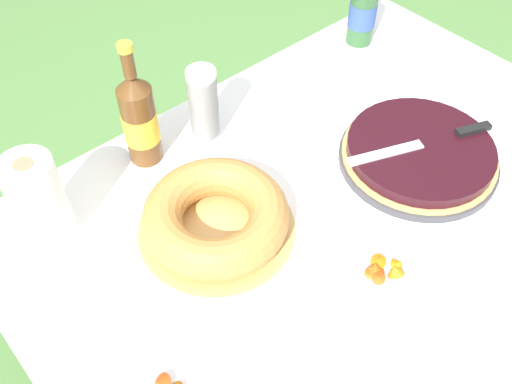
{
  "coord_description": "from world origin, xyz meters",
  "views": [
    {
      "loc": [
        -0.71,
        -0.48,
        1.67
      ],
      "look_at": [
        -0.18,
        0.14,
        0.74
      ],
      "focal_mm": 40.0,
      "sensor_mm": 36.0,
      "label": 1
    }
  ],
  "objects_px": {
    "serving_knife": "(433,140)",
    "cider_bottle_green": "(363,7)",
    "snack_plate_near": "(373,274)",
    "paper_towel_roll": "(39,200)",
    "berry_tart": "(418,154)",
    "cider_bottle_amber": "(139,119)",
    "cup_stack": "(204,105)",
    "bundt_cake": "(216,217)"
  },
  "relations": [
    {
      "from": "berry_tart",
      "to": "snack_plate_near",
      "type": "distance_m",
      "value": 0.36
    },
    {
      "from": "serving_knife",
      "to": "snack_plate_near",
      "type": "relative_size",
      "value": 1.62
    },
    {
      "from": "serving_knife",
      "to": "cider_bottle_green",
      "type": "bearing_deg",
      "value": -96.99
    },
    {
      "from": "berry_tart",
      "to": "snack_plate_near",
      "type": "xyz_separation_m",
      "value": [
        -0.33,
        -0.15,
        -0.02
      ]
    },
    {
      "from": "cup_stack",
      "to": "paper_towel_roll",
      "type": "xyz_separation_m",
      "value": [
        -0.44,
        -0.02,
        0.01
      ]
    },
    {
      "from": "cup_stack",
      "to": "cider_bottle_green",
      "type": "distance_m",
      "value": 0.61
    },
    {
      "from": "cider_bottle_green",
      "to": "bundt_cake",
      "type": "bearing_deg",
      "value": -159.67
    },
    {
      "from": "snack_plate_near",
      "to": "paper_towel_roll",
      "type": "xyz_separation_m",
      "value": [
        -0.44,
        0.53,
        0.1
      ]
    },
    {
      "from": "cider_bottle_amber",
      "to": "paper_towel_roll",
      "type": "height_order",
      "value": "cider_bottle_amber"
    },
    {
      "from": "berry_tart",
      "to": "cider_bottle_green",
      "type": "xyz_separation_m",
      "value": [
        0.28,
        0.44,
        0.09
      ]
    },
    {
      "from": "berry_tart",
      "to": "cider_bottle_amber",
      "type": "relative_size",
      "value": 1.18
    },
    {
      "from": "berry_tart",
      "to": "cup_stack",
      "type": "xyz_separation_m",
      "value": [
        -0.33,
        0.41,
        0.07
      ]
    },
    {
      "from": "bundt_cake",
      "to": "cider_bottle_amber",
      "type": "relative_size",
      "value": 1.07
    },
    {
      "from": "cider_bottle_green",
      "to": "paper_towel_roll",
      "type": "bearing_deg",
      "value": -176.97
    },
    {
      "from": "cider_bottle_green",
      "to": "snack_plate_near",
      "type": "distance_m",
      "value": 0.85
    },
    {
      "from": "cup_stack",
      "to": "cider_bottle_amber",
      "type": "bearing_deg",
      "value": 166.16
    },
    {
      "from": "berry_tart",
      "to": "snack_plate_near",
      "type": "bearing_deg",
      "value": -155.59
    },
    {
      "from": "serving_knife",
      "to": "cup_stack",
      "type": "xyz_separation_m",
      "value": [
        -0.36,
        0.42,
        0.04
      ]
    },
    {
      "from": "cider_bottle_green",
      "to": "serving_knife",
      "type": "bearing_deg",
      "value": -118.94
    },
    {
      "from": "snack_plate_near",
      "to": "berry_tart",
      "type": "bearing_deg",
      "value": 24.41
    },
    {
      "from": "serving_knife",
      "to": "cider_bottle_green",
      "type": "xyz_separation_m",
      "value": [
        0.25,
        0.45,
        0.05
      ]
    },
    {
      "from": "cider_bottle_green",
      "to": "snack_plate_near",
      "type": "xyz_separation_m",
      "value": [
        -0.61,
        -0.59,
        -0.1
      ]
    },
    {
      "from": "berry_tart",
      "to": "cider_bottle_green",
      "type": "height_order",
      "value": "cider_bottle_green"
    },
    {
      "from": "berry_tart",
      "to": "paper_towel_roll",
      "type": "height_order",
      "value": "paper_towel_roll"
    },
    {
      "from": "cup_stack",
      "to": "cider_bottle_green",
      "type": "height_order",
      "value": "cider_bottle_green"
    },
    {
      "from": "serving_knife",
      "to": "cup_stack",
      "type": "height_order",
      "value": "cup_stack"
    },
    {
      "from": "snack_plate_near",
      "to": "paper_towel_roll",
      "type": "height_order",
      "value": "paper_towel_roll"
    },
    {
      "from": "bundt_cake",
      "to": "snack_plate_near",
      "type": "distance_m",
      "value": 0.35
    },
    {
      "from": "cider_bottle_amber",
      "to": "snack_plate_near",
      "type": "height_order",
      "value": "cider_bottle_amber"
    },
    {
      "from": "cider_bottle_amber",
      "to": "paper_towel_roll",
      "type": "bearing_deg",
      "value": -167.87
    },
    {
      "from": "berry_tart",
      "to": "serving_knife",
      "type": "height_order",
      "value": "serving_knife"
    },
    {
      "from": "cider_bottle_green",
      "to": "paper_towel_roll",
      "type": "distance_m",
      "value": 1.05
    },
    {
      "from": "bundt_cake",
      "to": "paper_towel_roll",
      "type": "height_order",
      "value": "paper_towel_roll"
    },
    {
      "from": "berry_tart",
      "to": "serving_knife",
      "type": "relative_size",
      "value": 1.07
    },
    {
      "from": "cider_bottle_green",
      "to": "snack_plate_near",
      "type": "height_order",
      "value": "cider_bottle_green"
    },
    {
      "from": "cider_bottle_green",
      "to": "paper_towel_roll",
      "type": "relative_size",
      "value": 1.43
    },
    {
      "from": "cup_stack",
      "to": "snack_plate_near",
      "type": "bearing_deg",
      "value": -90.31
    },
    {
      "from": "bundt_cake",
      "to": "snack_plate_near",
      "type": "bearing_deg",
      "value": -61.69
    },
    {
      "from": "serving_knife",
      "to": "cider_bottle_amber",
      "type": "height_order",
      "value": "cider_bottle_amber"
    },
    {
      "from": "cider_bottle_amber",
      "to": "snack_plate_near",
      "type": "distance_m",
      "value": 0.62
    },
    {
      "from": "cider_bottle_green",
      "to": "cider_bottle_amber",
      "type": "distance_m",
      "value": 0.76
    },
    {
      "from": "snack_plate_near",
      "to": "bundt_cake",
      "type": "bearing_deg",
      "value": 118.31
    }
  ]
}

